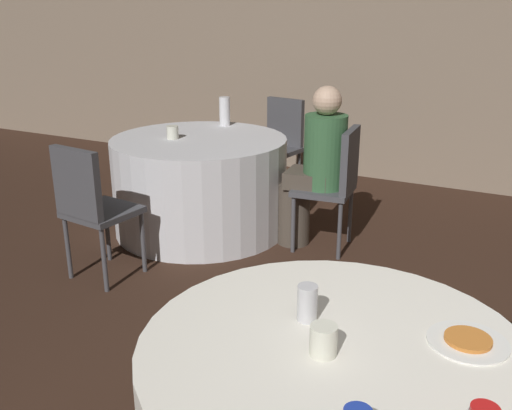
{
  "coord_description": "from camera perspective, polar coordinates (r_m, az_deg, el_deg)",
  "views": [
    {
      "loc": [
        0.24,
        -1.48,
        1.71
      ],
      "look_at": [
        -0.88,
        0.71,
        0.84
      ],
      "focal_mm": 40.0,
      "sensor_mm": 36.0,
      "label": 1
    }
  ],
  "objects": [
    {
      "name": "table_far",
      "position": [
        4.5,
        -5.6,
        2.05
      ],
      "size": [
        1.35,
        1.35,
        0.74
      ],
      "color": "silver",
      "rests_on": "ground_plane"
    },
    {
      "name": "chair_far_south",
      "position": [
        3.71,
        -16.26,
        0.37
      ],
      "size": [
        0.44,
        0.45,
        0.9
      ],
      "rotation": [
        0.0,
        0.0,
        -0.12
      ],
      "color": "#47474C",
      "rests_on": "ground_plane"
    },
    {
      "name": "chair_far_east",
      "position": [
        4.09,
        8.06,
        2.71
      ],
      "size": [
        0.44,
        0.44,
        0.9
      ],
      "rotation": [
        0.0,
        0.0,
        -4.62
      ],
      "color": "#47474C",
      "rests_on": "ground_plane"
    },
    {
      "name": "chair_far_north",
      "position": [
        5.28,
        2.37,
        6.67
      ],
      "size": [
        0.46,
        0.47,
        0.9
      ],
      "rotation": [
        0.0,
        0.0,
        -3.32
      ],
      "color": "#47474C",
      "rests_on": "ground_plane"
    },
    {
      "name": "person_green_jacket",
      "position": [
        4.12,
        5.82,
        3.58
      ],
      "size": [
        0.49,
        0.32,
        1.19
      ],
      "rotation": [
        0.0,
        0.0,
        -4.62
      ],
      "color": "#4C4238",
      "rests_on": "ground_plane"
    },
    {
      "name": "pizza_plate_near",
      "position": [
        1.88,
        20.43,
        -12.6
      ],
      "size": [
        0.24,
        0.24,
        0.02
      ],
      "color": "white",
      "rests_on": "table_near"
    },
    {
      "name": "soda_can_silver",
      "position": [
        1.86,
        5.15,
        -9.73
      ],
      "size": [
        0.07,
        0.07,
        0.12
      ],
      "color": "silver",
      "rests_on": "table_near"
    },
    {
      "name": "cup_near",
      "position": [
        1.71,
        6.77,
        -13.27
      ],
      "size": [
        0.08,
        0.08,
        0.09
      ],
      "color": "silver",
      "rests_on": "table_near"
    },
    {
      "name": "bottle_far",
      "position": [
        4.86,
        -3.15,
        9.35
      ],
      "size": [
        0.09,
        0.09,
        0.24
      ],
      "color": "white",
      "rests_on": "table_far"
    },
    {
      "name": "cup_far",
      "position": [
        4.4,
        -8.34,
        7.2
      ],
      "size": [
        0.09,
        0.09,
        0.1
      ],
      "color": "silver",
      "rests_on": "table_far"
    }
  ]
}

